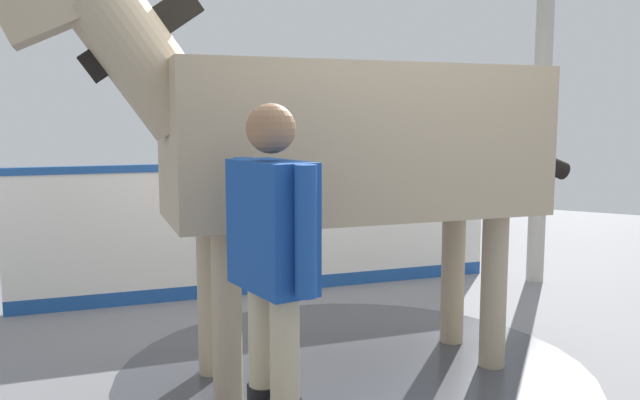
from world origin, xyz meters
TOP-DOWN VIEW (x-y plane):
  - ground_plane at (0.00, 0.00)m, footprint 16.00×16.00m
  - wet_patch at (0.06, -0.17)m, footprint 2.90×2.90m
  - barrier_wall at (-1.20, -1.65)m, footprint 3.35×2.88m
  - roof_post_far at (-2.80, 0.32)m, footprint 0.16×0.16m
  - horse at (0.15, -0.25)m, footprint 2.81×2.44m
  - handler at (1.21, 0.00)m, footprint 0.41×0.59m

SIDE VIEW (x-z plane):
  - ground_plane at x=0.00m, z-range -0.02..0.00m
  - wet_patch at x=0.06m, z-range 0.00..0.00m
  - barrier_wall at x=-1.20m, z-range -0.04..1.12m
  - handler at x=1.21m, z-range 0.12..1.73m
  - horse at x=0.15m, z-range 0.19..2.64m
  - roof_post_far at x=-2.80m, z-range 0.00..3.04m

